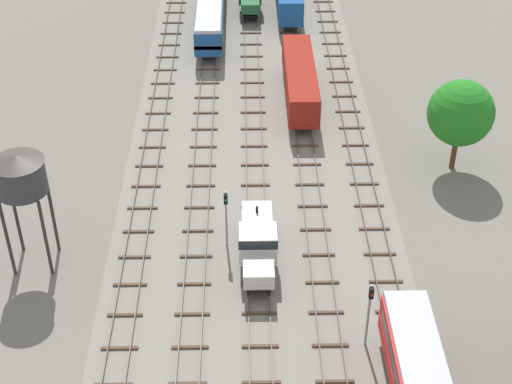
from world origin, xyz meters
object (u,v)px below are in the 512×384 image
at_px(water_tower, 20,175).
at_px(passenger_coach_left_midfar, 211,3).
at_px(shunter_loco_centre_left_near, 258,242).
at_px(freight_boxcar_centre_mid, 300,79).
at_px(signal_post_nearest, 369,308).
at_px(signal_post_mid, 226,212).

bearing_deg(water_tower, passenger_coach_left_midfar, 74.59).
distance_m(shunter_loco_centre_left_near, freight_boxcar_centre_mid, 24.33).
bearing_deg(shunter_loco_centre_left_near, passenger_coach_left_midfar, 96.07).
bearing_deg(signal_post_nearest, passenger_coach_left_midfar, 102.60).
relative_size(shunter_loco_centre_left_near, signal_post_nearest, 1.65).
relative_size(freight_boxcar_centre_mid, signal_post_mid, 2.84).
bearing_deg(signal_post_mid, passenger_coach_left_midfar, 93.20).
xyz_separation_m(freight_boxcar_centre_mid, signal_post_mid, (-6.79, -21.85, 0.71)).
relative_size(water_tower, signal_post_mid, 1.87).
bearing_deg(water_tower, freight_boxcar_centre_mid, 48.58).
bearing_deg(passenger_coach_left_midfar, signal_post_mid, -86.80).
relative_size(freight_boxcar_centre_mid, passenger_coach_left_midfar, 0.64).
relative_size(shunter_loco_centre_left_near, passenger_coach_left_midfar, 0.38).
height_order(water_tower, signal_post_mid, water_tower).
distance_m(water_tower, signal_post_mid, 14.59).
bearing_deg(freight_boxcar_centre_mid, signal_post_mid, -107.26).
bearing_deg(shunter_loco_centre_left_near, freight_boxcar_centre_mid, 79.27).
height_order(freight_boxcar_centre_mid, signal_post_mid, signal_post_mid).
distance_m(shunter_loco_centre_left_near, passenger_coach_left_midfar, 42.73).
height_order(freight_boxcar_centre_mid, water_tower, water_tower).
bearing_deg(signal_post_mid, water_tower, -173.80).
relative_size(freight_boxcar_centre_mid, signal_post_nearest, 2.73).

